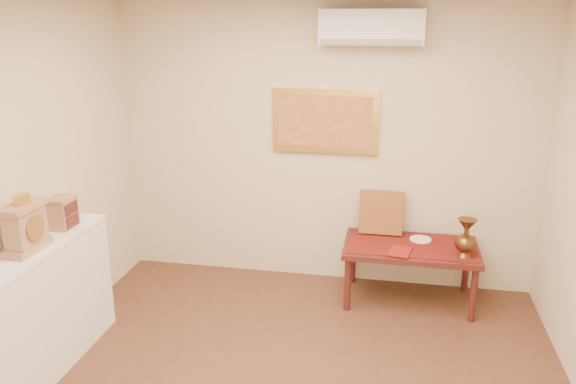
% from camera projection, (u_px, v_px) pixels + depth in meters
% --- Properties ---
extents(wall_back, '(4.00, 0.02, 2.70)m').
position_uv_depth(wall_back, '(325.00, 147.00, 5.36)').
color(wall_back, beige).
rests_on(wall_back, ground).
extents(table_cloth, '(1.14, 0.59, 0.01)m').
position_uv_depth(table_cloth, '(411.00, 245.00, 5.09)').
color(table_cloth, maroon).
rests_on(table_cloth, low_table).
extents(brass_urn_tall, '(0.18, 0.18, 0.41)m').
position_uv_depth(brass_urn_tall, '(466.00, 234.00, 4.79)').
color(brass_urn_tall, brown).
rests_on(brass_urn_tall, table_cloth).
extents(plate, '(0.20, 0.20, 0.01)m').
position_uv_depth(plate, '(421.00, 239.00, 5.20)').
color(plate, white).
rests_on(plate, table_cloth).
extents(menu, '(0.22, 0.28, 0.01)m').
position_uv_depth(menu, '(400.00, 251.00, 4.93)').
color(menu, maroon).
rests_on(menu, table_cloth).
extents(cushion, '(0.41, 0.18, 0.42)m').
position_uv_depth(cushion, '(381.00, 212.00, 5.32)').
color(cushion, maroon).
rests_on(cushion, table_cloth).
extents(display_ledge, '(0.37, 2.02, 0.98)m').
position_uv_depth(display_ledge, '(16.00, 329.00, 3.83)').
color(display_ledge, silver).
rests_on(display_ledge, floor).
extents(mantel_clock, '(0.17, 0.36, 0.41)m').
position_uv_depth(mantel_clock, '(26.00, 227.00, 3.84)').
color(mantel_clock, '#A27553').
rests_on(mantel_clock, display_ledge).
extents(wooden_chest, '(0.16, 0.21, 0.24)m').
position_uv_depth(wooden_chest, '(63.00, 213.00, 4.28)').
color(wooden_chest, '#A27553').
rests_on(wooden_chest, display_ledge).
extents(low_table, '(1.20, 0.70, 0.55)m').
position_uv_depth(low_table, '(410.00, 252.00, 5.11)').
color(low_table, '#4B1B16').
rests_on(low_table, floor).
extents(painting, '(1.00, 0.06, 0.60)m').
position_uv_depth(painting, '(325.00, 121.00, 5.26)').
color(painting, gold).
rests_on(painting, wall_back).
extents(ac_unit, '(0.90, 0.25, 0.30)m').
position_uv_depth(ac_unit, '(371.00, 27.00, 4.84)').
color(ac_unit, silver).
rests_on(ac_unit, wall_back).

